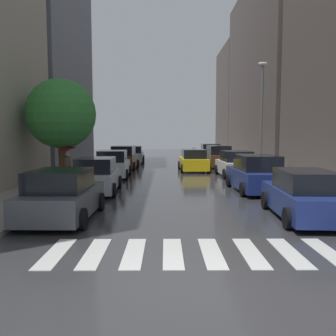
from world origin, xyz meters
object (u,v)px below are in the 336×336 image
(parked_car_right_nearest, at_px, (304,196))
(parked_car_right_second, at_px, (256,174))
(parked_car_left_fourth, at_px, (124,158))
(lamp_post_right, at_px, (262,110))
(parked_car_left_third, at_px, (113,165))
(parked_car_right_fourth, at_px, (218,157))
(parked_car_right_third, at_px, (236,165))
(parked_car_right_fifth, at_px, (210,153))
(pedestrian_near_tree, at_px, (67,156))
(parked_car_left_fifth, at_px, (133,155))
(street_tree_left, at_px, (61,114))
(parked_car_left_second, at_px, (97,176))
(parked_car_left_nearest, at_px, (62,196))
(taxi_midroad, at_px, (193,161))

(parked_car_right_nearest, xyz_separation_m, parked_car_right_second, (-0.17, 5.63, 0.07))
(parked_car_left_fourth, relative_size, lamp_post_right, 0.59)
(parked_car_left_third, relative_size, lamp_post_right, 0.58)
(parked_car_left_fourth, relative_size, parked_car_right_fourth, 0.94)
(parked_car_left_fourth, relative_size, parked_car_right_third, 0.98)
(parked_car_left_fourth, bearing_deg, parked_car_right_second, -144.56)
(parked_car_left_fourth, bearing_deg, parked_car_right_third, -122.48)
(parked_car_right_fifth, height_order, pedestrian_near_tree, pedestrian_near_tree)
(parked_car_left_fifth, distance_m, street_tree_left, 16.74)
(parked_car_left_fourth, distance_m, parked_car_right_nearest, 18.76)
(parked_car_left_second, relative_size, parked_car_right_fourth, 0.95)
(parked_car_left_fifth, distance_m, parked_car_right_second, 19.65)
(parked_car_right_second, bearing_deg, lamp_post_right, -18.48)
(parked_car_left_nearest, relative_size, parked_car_left_third, 0.99)
(parked_car_left_third, bearing_deg, taxi_midroad, -55.70)
(parked_car_left_nearest, xyz_separation_m, lamp_post_right, (9.49, 11.91, 3.49))
(taxi_midroad, relative_size, pedestrian_near_tree, 2.34)
(parked_car_right_third, height_order, pedestrian_near_tree, pedestrian_near_tree)
(parked_car_right_third, xyz_separation_m, street_tree_left, (-9.97, -4.23, 3.00))
(parked_car_right_nearest, xyz_separation_m, lamp_post_right, (1.67, 11.83, 3.51))
(parked_car_right_fifth, bearing_deg, parked_car_right_third, -179.32)
(parked_car_left_nearest, distance_m, taxi_midroad, 16.34)
(parked_car_right_second, distance_m, lamp_post_right, 7.32)
(parked_car_right_second, bearing_deg, parked_car_right_fourth, -2.13)
(parked_car_right_fourth, height_order, lamp_post_right, lamp_post_right)
(parked_car_left_nearest, distance_m, lamp_post_right, 15.63)
(parked_car_right_second, bearing_deg, parked_car_right_third, -3.93)
(parked_car_left_fifth, distance_m, parked_car_right_third, 14.30)
(parked_car_right_nearest, relative_size, street_tree_left, 0.82)
(parked_car_left_nearest, bearing_deg, taxi_midroad, -18.24)
(parked_car_right_fifth, bearing_deg, street_tree_left, 150.91)
(lamp_post_right, bearing_deg, parked_car_right_second, -106.51)
(parked_car_right_nearest, bearing_deg, lamp_post_right, -5.19)
(parked_car_left_second, relative_size, parked_car_left_fifth, 0.93)
(parked_car_left_third, height_order, parked_car_right_third, parked_car_left_third)
(parked_car_right_nearest, height_order, parked_car_right_fourth, parked_car_right_fourth)
(parked_car_left_second, distance_m, parked_car_right_fourth, 15.14)
(parked_car_right_second, height_order, parked_car_right_fourth, parked_car_right_fourth)
(parked_car_left_fifth, relative_size, parked_car_right_fourth, 1.02)
(parked_car_left_second, height_order, lamp_post_right, lamp_post_right)
(parked_car_left_nearest, height_order, parked_car_right_fourth, parked_car_right_fourth)
(parked_car_left_nearest, relative_size, taxi_midroad, 0.92)
(parked_car_right_third, xyz_separation_m, parked_car_right_fourth, (-0.17, 6.63, 0.05))
(street_tree_left, bearing_deg, parked_car_right_second, -10.89)
(parked_car_left_nearest, bearing_deg, parked_car_left_third, 1.14)
(parked_car_left_nearest, relative_size, pedestrian_near_tree, 2.15)
(pedestrian_near_tree, bearing_deg, parked_car_right_second, -27.41)
(parked_car_left_second, relative_size, taxi_midroad, 0.96)
(parked_car_left_fifth, relative_size, parked_car_right_fifth, 0.96)
(parked_car_right_nearest, bearing_deg, parked_car_left_third, 37.32)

